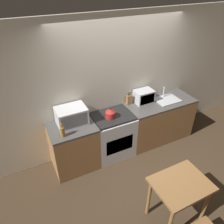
{
  "coord_description": "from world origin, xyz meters",
  "views": [
    {
      "loc": [
        -1.8,
        -2.29,
        3.12
      ],
      "look_at": [
        -0.38,
        0.55,
        1.05
      ],
      "focal_mm": 35.0,
      "sensor_mm": 36.0,
      "label": 1
    }
  ],
  "objects_px": {
    "microwave": "(71,116)",
    "bottle": "(63,132)",
    "toaster_oven": "(144,96)",
    "dining_table": "(180,190)",
    "stove_range": "(112,135)",
    "kettle": "(110,113)"
  },
  "relations": [
    {
      "from": "microwave",
      "to": "bottle",
      "type": "distance_m",
      "value": 0.37
    },
    {
      "from": "toaster_oven",
      "to": "dining_table",
      "type": "distance_m",
      "value": 1.94
    },
    {
      "from": "stove_range",
      "to": "toaster_oven",
      "type": "xyz_separation_m",
      "value": [
        0.77,
        0.15,
        0.58
      ]
    },
    {
      "from": "microwave",
      "to": "dining_table",
      "type": "height_order",
      "value": "microwave"
    },
    {
      "from": "microwave",
      "to": "toaster_oven",
      "type": "distance_m",
      "value": 1.5
    },
    {
      "from": "kettle",
      "to": "dining_table",
      "type": "relative_size",
      "value": 0.26
    },
    {
      "from": "microwave",
      "to": "kettle",
      "type": "bearing_deg",
      "value": -11.88
    },
    {
      "from": "toaster_oven",
      "to": "stove_range",
      "type": "bearing_deg",
      "value": -168.72
    },
    {
      "from": "stove_range",
      "to": "kettle",
      "type": "bearing_deg",
      "value": -148.43
    },
    {
      "from": "dining_table",
      "to": "microwave",
      "type": "bearing_deg",
      "value": 117.35
    },
    {
      "from": "dining_table",
      "to": "kettle",
      "type": "bearing_deg",
      "value": 98.64
    },
    {
      "from": "microwave",
      "to": "toaster_oven",
      "type": "xyz_separation_m",
      "value": [
        1.5,
        0.05,
        -0.02
      ]
    },
    {
      "from": "microwave",
      "to": "bottle",
      "type": "height_order",
      "value": "microwave"
    },
    {
      "from": "stove_range",
      "to": "dining_table",
      "type": "relative_size",
      "value": 1.17
    },
    {
      "from": "bottle",
      "to": "toaster_oven",
      "type": "relative_size",
      "value": 0.66
    },
    {
      "from": "kettle",
      "to": "toaster_oven",
      "type": "distance_m",
      "value": 0.86
    },
    {
      "from": "stove_range",
      "to": "toaster_oven",
      "type": "distance_m",
      "value": 0.98
    },
    {
      "from": "dining_table",
      "to": "stove_range",
      "type": "bearing_deg",
      "value": 96.43
    },
    {
      "from": "bottle",
      "to": "kettle",
      "type": "bearing_deg",
      "value": 8.72
    },
    {
      "from": "stove_range",
      "to": "bottle",
      "type": "bearing_deg",
      "value": -169.69
    },
    {
      "from": "kettle",
      "to": "bottle",
      "type": "distance_m",
      "value": 0.92
    },
    {
      "from": "bottle",
      "to": "dining_table",
      "type": "height_order",
      "value": "bottle"
    }
  ]
}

